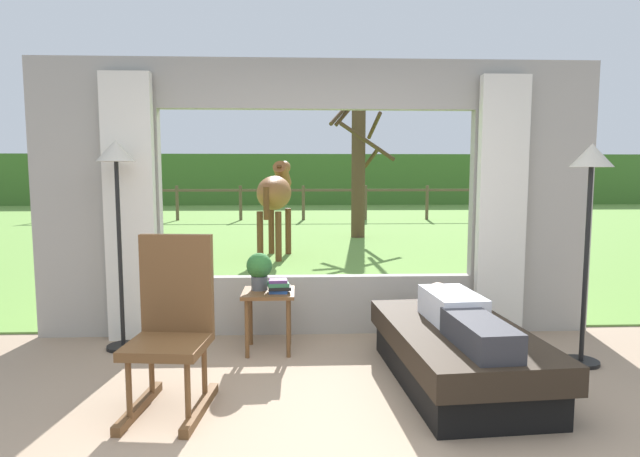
{
  "coord_description": "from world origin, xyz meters",
  "views": [
    {
      "loc": [
        -0.19,
        -2.65,
        1.52
      ],
      "look_at": [
        0.0,
        1.8,
        1.05
      ],
      "focal_mm": 29.57,
      "sensor_mm": 36.0,
      "label": 1
    }
  ],
  "objects_px": {
    "recliner_sofa": "(457,354)",
    "pasture_tree": "(359,168)",
    "floor_lamp_right": "(590,187)",
    "horse": "(275,194)",
    "floor_lamp_left": "(117,181)",
    "reclining_person": "(460,315)",
    "rocking_chair": "(172,324)",
    "potted_plant": "(259,269)",
    "book_stack": "(279,286)",
    "side_table": "(269,302)"
  },
  "relations": [
    {
      "from": "recliner_sofa",
      "to": "pasture_tree",
      "type": "xyz_separation_m",
      "value": [
        0.28,
        8.6,
        1.42
      ]
    },
    {
      "from": "floor_lamp_right",
      "to": "horse",
      "type": "distance_m",
      "value": 6.05
    },
    {
      "from": "floor_lamp_left",
      "to": "floor_lamp_right",
      "type": "relative_size",
      "value": 1.03
    },
    {
      "from": "reclining_person",
      "to": "rocking_chair",
      "type": "xyz_separation_m",
      "value": [
        -1.96,
        -0.23,
        0.02
      ]
    },
    {
      "from": "potted_plant",
      "to": "book_stack",
      "type": "distance_m",
      "value": 0.24
    },
    {
      "from": "reclining_person",
      "to": "potted_plant",
      "type": "xyz_separation_m",
      "value": [
        -1.48,
        0.88,
        0.18
      ]
    },
    {
      "from": "potted_plant",
      "to": "recliner_sofa",
      "type": "bearing_deg",
      "value": -29.36
    },
    {
      "from": "reclining_person",
      "to": "rocking_chair",
      "type": "height_order",
      "value": "rocking_chair"
    },
    {
      "from": "floor_lamp_left",
      "to": "potted_plant",
      "type": "bearing_deg",
      "value": -2.56
    },
    {
      "from": "horse",
      "to": "rocking_chair",
      "type": "bearing_deg",
      "value": -83.51
    },
    {
      "from": "recliner_sofa",
      "to": "side_table",
      "type": "xyz_separation_m",
      "value": [
        -1.4,
        0.77,
        0.21
      ]
    },
    {
      "from": "potted_plant",
      "to": "book_stack",
      "type": "height_order",
      "value": "potted_plant"
    },
    {
      "from": "potted_plant",
      "to": "floor_lamp_right",
      "type": "distance_m",
      "value": 2.73
    },
    {
      "from": "reclining_person",
      "to": "pasture_tree",
      "type": "relative_size",
      "value": 0.4
    },
    {
      "from": "reclining_person",
      "to": "recliner_sofa",
      "type": "bearing_deg",
      "value": 85.81
    },
    {
      "from": "floor_lamp_left",
      "to": "floor_lamp_right",
      "type": "xyz_separation_m",
      "value": [
        3.78,
        -0.54,
        -0.04
      ]
    },
    {
      "from": "recliner_sofa",
      "to": "potted_plant",
      "type": "xyz_separation_m",
      "value": [
        -1.48,
        0.83,
        0.48
      ]
    },
    {
      "from": "pasture_tree",
      "to": "recliner_sofa",
      "type": "bearing_deg",
      "value": -91.84
    },
    {
      "from": "potted_plant",
      "to": "floor_lamp_right",
      "type": "relative_size",
      "value": 0.18
    },
    {
      "from": "reclining_person",
      "to": "horse",
      "type": "xyz_separation_m",
      "value": [
        -1.54,
        5.83,
        0.63
      ]
    },
    {
      "from": "book_stack",
      "to": "floor_lamp_right",
      "type": "distance_m",
      "value": 2.59
    },
    {
      "from": "side_table",
      "to": "horse",
      "type": "xyz_separation_m",
      "value": [
        -0.14,
        5.01,
        0.73
      ]
    },
    {
      "from": "potted_plant",
      "to": "pasture_tree",
      "type": "relative_size",
      "value": 0.09
    },
    {
      "from": "book_stack",
      "to": "horse",
      "type": "bearing_deg",
      "value": 92.6
    },
    {
      "from": "floor_lamp_left",
      "to": "pasture_tree",
      "type": "bearing_deg",
      "value": 69.12
    },
    {
      "from": "book_stack",
      "to": "floor_lamp_left",
      "type": "distance_m",
      "value": 1.63
    },
    {
      "from": "recliner_sofa",
      "to": "floor_lamp_right",
      "type": "xyz_separation_m",
      "value": [
        1.12,
        0.35,
        1.19
      ]
    },
    {
      "from": "reclining_person",
      "to": "floor_lamp_right",
      "type": "distance_m",
      "value": 1.48
    },
    {
      "from": "potted_plant",
      "to": "horse",
      "type": "relative_size",
      "value": 0.18
    },
    {
      "from": "reclining_person",
      "to": "potted_plant",
      "type": "bearing_deg",
      "value": 145.0
    },
    {
      "from": "potted_plant",
      "to": "floor_lamp_left",
      "type": "height_order",
      "value": "floor_lamp_left"
    },
    {
      "from": "floor_lamp_right",
      "to": "horse",
      "type": "relative_size",
      "value": 0.96
    },
    {
      "from": "floor_lamp_left",
      "to": "floor_lamp_right",
      "type": "distance_m",
      "value": 3.82
    },
    {
      "from": "potted_plant",
      "to": "floor_lamp_right",
      "type": "height_order",
      "value": "floor_lamp_right"
    },
    {
      "from": "book_stack",
      "to": "pasture_tree",
      "type": "xyz_separation_m",
      "value": [
        1.58,
        7.88,
        1.06
      ]
    },
    {
      "from": "floor_lamp_left",
      "to": "horse",
      "type": "relative_size",
      "value": 0.99
    },
    {
      "from": "pasture_tree",
      "to": "side_table",
      "type": "bearing_deg",
      "value": -102.06
    },
    {
      "from": "floor_lamp_right",
      "to": "horse",
      "type": "bearing_deg",
      "value": 116.01
    },
    {
      "from": "side_table",
      "to": "book_stack",
      "type": "distance_m",
      "value": 0.18
    },
    {
      "from": "potted_plant",
      "to": "pasture_tree",
      "type": "xyz_separation_m",
      "value": [
        1.75,
        7.77,
        0.94
      ]
    },
    {
      "from": "rocking_chair",
      "to": "pasture_tree",
      "type": "distance_m",
      "value": 9.22
    },
    {
      "from": "book_stack",
      "to": "reclining_person",
      "type": "bearing_deg",
      "value": -30.34
    },
    {
      "from": "rocking_chair",
      "to": "floor_lamp_left",
      "type": "xyz_separation_m",
      "value": [
        -0.71,
        1.16,
        0.9
      ]
    },
    {
      "from": "side_table",
      "to": "floor_lamp_right",
      "type": "xyz_separation_m",
      "value": [
        2.51,
        -0.42,
        0.98
      ]
    },
    {
      "from": "horse",
      "to": "book_stack",
      "type": "bearing_deg",
      "value": -76.93
    },
    {
      "from": "book_stack",
      "to": "floor_lamp_right",
      "type": "bearing_deg",
      "value": -8.64
    },
    {
      "from": "potted_plant",
      "to": "reclining_person",
      "type": "bearing_deg",
      "value": -30.81
    },
    {
      "from": "side_table",
      "to": "pasture_tree",
      "type": "height_order",
      "value": "pasture_tree"
    },
    {
      "from": "rocking_chair",
      "to": "side_table",
      "type": "bearing_deg",
      "value": 67.71
    },
    {
      "from": "side_table",
      "to": "floor_lamp_right",
      "type": "height_order",
      "value": "floor_lamp_right"
    }
  ]
}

